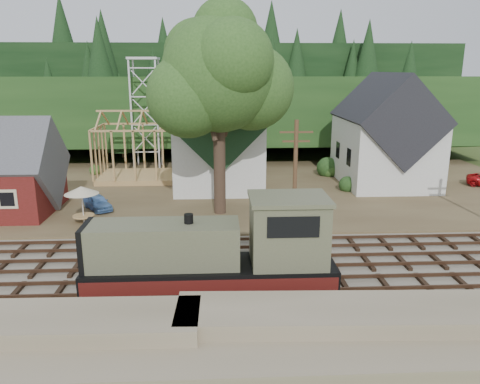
{
  "coord_description": "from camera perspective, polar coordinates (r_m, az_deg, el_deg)",
  "views": [
    {
      "loc": [
        1.81,
        -24.99,
        11.17
      ],
      "look_at": [
        3.36,
        6.0,
        3.0
      ],
      "focal_mm": 35.0,
      "sensor_mm": 36.0,
      "label": 1
    }
  ],
  "objects": [
    {
      "name": "ground",
      "position": [
        27.43,
        -6.49,
        -9.38
      ],
      "size": [
        140.0,
        140.0,
        0.0
      ],
      "primitive_type": "plane",
      "color": "#384C1E",
      "rests_on": "ground"
    },
    {
      "name": "embankment",
      "position": [
        20.0,
        -8.02,
        -19.36
      ],
      "size": [
        64.0,
        5.0,
        1.6
      ],
      "primitive_type": "cube",
      "color": "#7F7259",
      "rests_on": "ground"
    },
    {
      "name": "railroad_bed",
      "position": [
        27.4,
        -6.49,
        -9.22
      ],
      "size": [
        64.0,
        11.0,
        0.16
      ],
      "primitive_type": "cube",
      "color": "#726B5B",
      "rests_on": "ground"
    },
    {
      "name": "village_flat",
      "position": [
        44.42,
        -5.11,
        0.32
      ],
      "size": [
        64.0,
        26.0,
        0.3
      ],
      "primitive_type": "cube",
      "color": "brown",
      "rests_on": "ground"
    },
    {
      "name": "hillside",
      "position": [
        67.94,
        -4.37,
        5.24
      ],
      "size": [
        70.0,
        28.96,
        12.74
      ],
      "primitive_type": "cube",
      "rotation": [
        -0.17,
        0.0,
        0.0
      ],
      "color": "#1E3F19",
      "rests_on": "ground"
    },
    {
      "name": "ridge",
      "position": [
        83.76,
        -4.11,
        7.05
      ],
      "size": [
        80.0,
        20.0,
        12.0
      ],
      "primitive_type": "cube",
      "color": "black",
      "rests_on": "ground"
    },
    {
      "name": "church",
      "position": [
        45.07,
        -2.62,
        7.1
      ],
      "size": [
        8.4,
        15.17,
        13.0
      ],
      "color": "silver",
      "rests_on": "village_flat"
    },
    {
      "name": "farmhouse",
      "position": [
        47.3,
        17.29,
        6.43
      ],
      "size": [
        8.4,
        10.8,
        10.6
      ],
      "color": "silver",
      "rests_on": "village_flat"
    },
    {
      "name": "timber_frame",
      "position": [
        48.29,
        -12.18,
        5.0
      ],
      "size": [
        8.2,
        6.2,
        6.99
      ],
      "color": "tan",
      "rests_on": "village_flat"
    },
    {
      "name": "lattice_tower",
      "position": [
        53.58,
        -11.56,
        13.24
      ],
      "size": [
        3.2,
        3.2,
        12.12
      ],
      "color": "silver",
      "rests_on": "village_flat"
    },
    {
      "name": "big_tree",
      "position": [
        35.09,
        -2.34,
        13.18
      ],
      "size": [
        10.9,
        8.4,
        14.7
      ],
      "color": "#38281E",
      "rests_on": "village_flat"
    },
    {
      "name": "telegraph_pole_near",
      "position": [
        31.41,
        6.72,
        1.91
      ],
      "size": [
        2.2,
        0.28,
        8.0
      ],
      "color": "#4C331E",
      "rests_on": "ground"
    },
    {
      "name": "locomotive",
      "position": [
        23.76,
        -2.48,
        -7.5
      ],
      "size": [
        12.4,
        3.1,
        4.95
      ],
      "color": "black",
      "rests_on": "railroad_bed"
    },
    {
      "name": "car_blue",
      "position": [
        38.95,
        -16.97,
        -1.2
      ],
      "size": [
        3.14,
        3.7,
        1.2
      ],
      "primitive_type": "imported",
      "rotation": [
        0.0,
        0.0,
        0.6
      ],
      "color": "#6295D3",
      "rests_on": "village_flat"
    },
    {
      "name": "patio_set",
      "position": [
        35.56,
        -18.77,
        0.02
      ],
      "size": [
        2.44,
        2.44,
        2.71
      ],
      "color": "silver",
      "rests_on": "village_flat"
    }
  ]
}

